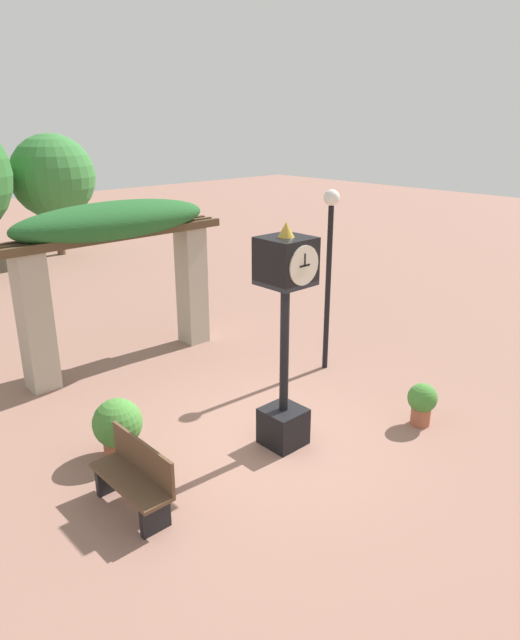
# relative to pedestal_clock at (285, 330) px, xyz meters

# --- Properties ---
(ground_plane) EXTENTS (60.00, 60.00, 0.00)m
(ground_plane) POSITION_rel_pedestal_clock_xyz_m (-0.16, 0.19, -1.78)
(ground_plane) COLOR #8E6656
(pedestal_clock) EXTENTS (0.64, 0.69, 3.28)m
(pedestal_clock) POSITION_rel_pedestal_clock_xyz_m (0.00, 0.00, 0.00)
(pedestal_clock) COLOR black
(pedestal_clock) RESTS_ON ground
(pergola) EXTENTS (4.41, 1.09, 3.14)m
(pergola) POSITION_rel_pedestal_clock_xyz_m (-0.16, 4.21, 0.57)
(pergola) COLOR #A89E89
(pergola) RESTS_ON ground
(potted_plant_near_left) EXTENTS (0.70, 0.70, 0.87)m
(potted_plant_near_left) POSITION_rel_pedestal_clock_xyz_m (-1.93, 1.35, -1.31)
(potted_plant_near_left) COLOR #9E563D
(potted_plant_near_left) RESTS_ON ground
(potted_plant_near_right) EXTENTS (0.46, 0.46, 0.69)m
(potted_plant_near_right) POSITION_rel_pedestal_clock_xyz_m (1.97, -1.08, -1.40)
(potted_plant_near_right) COLOR #9E563D
(potted_plant_near_right) RESTS_ON ground
(park_bench) EXTENTS (0.42, 1.30, 0.89)m
(park_bench) POSITION_rel_pedestal_clock_xyz_m (-2.38, 0.18, -1.36)
(park_bench) COLOR brown
(park_bench) RESTS_ON ground
(lamp_post) EXTENTS (0.29, 0.29, 3.37)m
(lamp_post) POSITION_rel_pedestal_clock_xyz_m (2.52, 1.37, 0.49)
(lamp_post) COLOR black
(lamp_post) RESTS_ON ground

